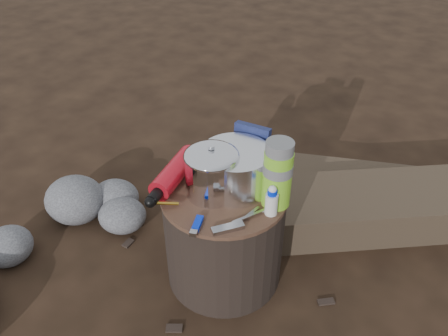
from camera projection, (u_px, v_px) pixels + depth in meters
The scene contains 16 objects.
ground at pixel (224, 272), 1.68m from camera, with size 60.00×60.00×0.00m, color black.
stump at pixel (224, 235), 1.57m from camera, with size 0.41×0.41×0.38m, color black.
rock_ring at pixel (46, 245), 1.67m from camera, with size 0.43×0.93×0.18m, color #5A5A5F, non-canonical shape.
log_main at pixel (418, 204), 1.88m from camera, with size 0.32×1.91×0.16m, color #423426.
log_small at pixel (377, 187), 2.02m from camera, with size 0.24×1.32×0.11m, color #423426.
foil_windscreen at pixel (236, 169), 1.45m from camera, with size 0.23×0.23×0.14m, color silver.
camping_pot at pixel (212, 171), 1.41m from camera, with size 0.17×0.17×0.17m, color silver.
fuel_bottle at pixel (175, 172), 1.49m from camera, with size 0.07×0.30×0.07m, color red, non-canonical shape.
thermos at pixel (278, 174), 1.36m from camera, with size 0.09×0.09×0.22m, color #7AC327.
travel_mug at pixel (271, 163), 1.49m from camera, with size 0.08×0.08×0.13m, color black.
stuff_sack at pixel (223, 151), 1.58m from camera, with size 0.14×0.11×0.09m, color #F7AD1B.
food_pouch at pixel (251, 147), 1.54m from camera, with size 0.13×0.03×0.16m, color navy.
lighter at pixel (197, 224), 1.33m from camera, with size 0.02×0.08×0.02m, color #0527DD.
multitool at pixel (228, 228), 1.32m from camera, with size 0.03×0.10×0.01m, color #ABABB0.
pot_grabber at pixel (246, 217), 1.36m from camera, with size 0.03×0.12×0.01m, color #ABABB0, non-canonical shape.
squeeze_bottle at pixel (272, 201), 1.35m from camera, with size 0.04×0.04×0.09m, color silver.
Camera 1 is at (0.56, -1.00, 1.30)m, focal length 36.00 mm.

